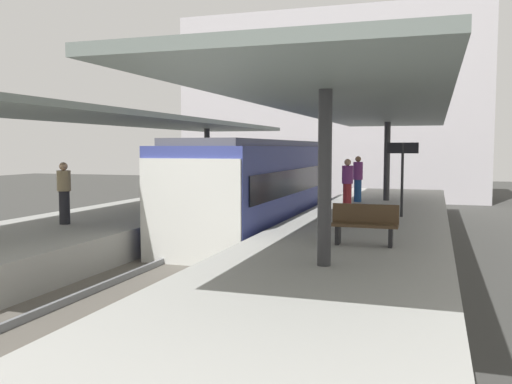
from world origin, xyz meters
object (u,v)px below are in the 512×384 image
Objects in this scene: platform_bench at (365,223)px; passenger_far_end at (347,184)px; platform_sign at (403,162)px; passenger_mid_platform at (64,192)px; commuter_train at (258,188)px; passenger_near_bench at (358,178)px.

passenger_far_end is (-1.33, 6.31, 0.42)m from platform_bench.
platform_sign is 9.66m from passenger_mid_platform.
commuter_train is 4.62m from passenger_near_bench.
passenger_near_bench is at bearing 113.92° from platform_sign.
commuter_train is 2.95m from passenger_far_end.
passenger_far_end is (6.75, 5.58, 0.01)m from passenger_mid_platform.
passenger_near_bench reaches higher than passenger_far_end.
passenger_mid_platform is at bearing -127.79° from commuter_train.
passenger_near_bench reaches higher than passenger_mid_platform.
platform_sign is 2.25m from passenger_far_end.
passenger_near_bench is (-1.87, 4.21, -0.72)m from platform_sign.
platform_bench is 0.63× the size of platform_sign.
platform_bench is at bearing -5.12° from passenger_mid_platform.
commuter_train reaches higher than platform_bench.
commuter_train is 6.31m from passenger_mid_platform.
platform_bench is 0.81× the size of passenger_near_bench.
platform_bench is at bearing -81.47° from passenger_near_bench.
platform_sign is at bearing 27.47° from passenger_mid_platform.
commuter_train is at bearing -127.49° from passenger_near_bench.
passenger_near_bench reaches higher than platform_bench.
commuter_train is 6.47× the size of passenger_mid_platform.
platform_bench is at bearing -78.05° from passenger_far_end.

